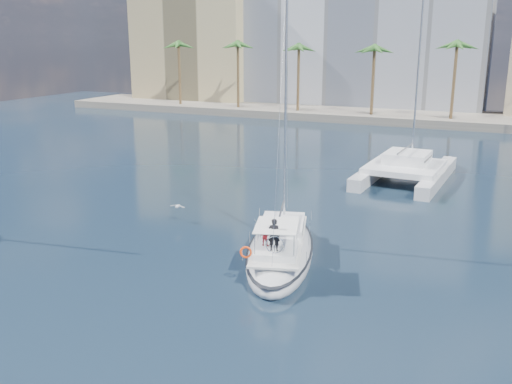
% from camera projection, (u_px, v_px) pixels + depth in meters
% --- Properties ---
extents(ground, '(160.00, 160.00, 0.00)m').
position_uv_depth(ground, '(251.00, 258.00, 33.06)').
color(ground, black).
rests_on(ground, ground).
extents(quay, '(120.00, 14.00, 1.20)m').
position_uv_depth(quay, '(417.00, 117.00, 86.68)').
color(quay, gray).
rests_on(quay, ground).
extents(building_modern, '(42.00, 16.00, 28.00)m').
position_uv_depth(building_modern, '(362.00, 27.00, 98.44)').
color(building_modern, silver).
rests_on(building_modern, ground).
extents(building_tan_left, '(22.00, 14.00, 22.00)m').
position_uv_depth(building_tan_left, '(200.00, 45.00, 107.46)').
color(building_tan_left, tan).
rests_on(building_tan_left, ground).
extents(palm_left, '(3.60, 3.60, 12.30)m').
position_uv_depth(palm_left, '(206.00, 50.00, 93.93)').
color(palm_left, brown).
rests_on(palm_left, ground).
extents(palm_centre, '(3.60, 3.60, 12.30)m').
position_uv_depth(palm_centre, '(417.00, 53.00, 80.61)').
color(palm_centre, brown).
rests_on(palm_centre, ground).
extents(main_sloop, '(6.93, 12.30, 17.41)m').
position_uv_depth(main_sloop, '(280.00, 250.00, 32.86)').
color(main_sloop, silver).
rests_on(main_sloop, ground).
extents(catamaran, '(7.42, 13.75, 19.37)m').
position_uv_depth(catamaran, '(406.00, 167.00, 50.98)').
color(catamaran, silver).
rests_on(catamaran, ground).
extents(seagull, '(1.14, 0.49, 0.21)m').
position_uv_depth(seagull, '(178.00, 206.00, 39.31)').
color(seagull, silver).
rests_on(seagull, ground).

